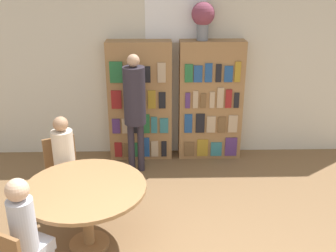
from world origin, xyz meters
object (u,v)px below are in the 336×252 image
Objects in this scene: chair_left_side at (63,168)px; seated_reader_left at (65,159)px; reading_table at (85,196)px; bookshelf_left at (140,101)px; flower_vase at (203,17)px; bookshelf_right at (210,101)px; librarian_standing at (135,102)px; seated_reader_right at (29,232)px.

chair_left_side is 0.27m from seated_reader_left.
chair_left_side is at bearing 116.69° from reading_table.
flower_vase is (0.94, 0.00, 1.27)m from bookshelf_left.
bookshelf_right is 1.51× the size of seated_reader_left.
bookshelf_left is 1.58m from flower_vase.
librarian_standing is (0.44, 1.73, 0.47)m from reading_table.
flower_vase is 0.44× the size of seated_reader_left.
bookshelf_left is 1.49× the size of seated_reader_right.
bookshelf_right is 1.05× the size of librarian_standing.
flower_vase is 0.31× the size of librarian_standing.
bookshelf_right is 1.28m from flower_vase.
seated_reader_right is (-0.01, -1.42, 0.01)m from seated_reader_left.
chair_left_side is 0.50× the size of librarian_standing.
bookshelf_left is at bearing 101.09° from seated_reader_right.
seated_reader_left is at bearing -128.23° from librarian_standing.
bookshelf_left is 0.53m from librarian_standing.
chair_left_side is (-0.44, 0.88, -0.14)m from reading_table.
seated_reader_left is (-1.78, -1.52, -1.50)m from flower_vase.
seated_reader_right is at bearing -106.22° from bookshelf_left.
seated_reader_right is 0.71× the size of librarian_standing.
reading_table is at bearing -104.21° from librarian_standing.
bookshelf_left is 2.12× the size of chair_left_side.
seated_reader_right reaches higher than seated_reader_left.
bookshelf_right is 2.47m from seated_reader_left.
bookshelf_left is at bearing -151.21° from chair_left_side.
bookshelf_right is at bearing 83.76° from seated_reader_right.
reading_table is (-1.42, -2.23, -1.57)m from flower_vase.
bookshelf_left reaches higher than librarian_standing.
chair_left_side is at bearing -124.52° from bookshelf_left.
bookshelf_left is 1.05× the size of librarian_standing.
bookshelf_left is at bearing -145.97° from seated_reader_left.
bookshelf_left is 1.09m from bookshelf_right.
flower_vase reaches higher than bookshelf_right.
bookshelf_right is at bearing -0.00° from bookshelf_left.
flower_vase reaches higher than reading_table.
flower_vase is 0.44× the size of seated_reader_right.
seated_reader_left reaches higher than chair_left_side.
bookshelf_right reaches higher than librarian_standing.
librarian_standing is at bearing 99.06° from seated_reader_right.
seated_reader_left is at bearing -119.28° from bookshelf_left.
flower_vase is 0.42× the size of reading_table.
reading_table is at bearing -125.36° from bookshelf_right.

